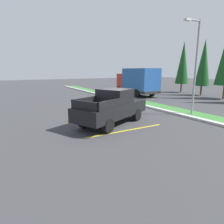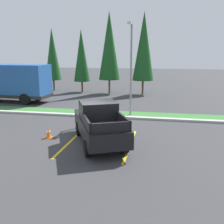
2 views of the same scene
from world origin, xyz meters
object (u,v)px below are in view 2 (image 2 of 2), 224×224
cypress_tree_leftmost (52,54)px  traffic_cone (48,133)px  pickup_truck_main (99,123)px  cypress_tree_right_inner (144,46)px  cypress_tree_center (109,46)px  street_light (131,63)px  cypress_tree_left_inner (81,56)px  cargo_truck_distant (14,82)px

cypress_tree_leftmost → traffic_cone: size_ratio=11.88×
pickup_truck_main → cypress_tree_right_inner: bearing=86.8°
traffic_cone → cypress_tree_center: bearing=89.5°
pickup_truck_main → cypress_tree_center: (-2.75, 16.01, 4.06)m
street_light → cypress_tree_right_inner: cypress_tree_right_inner is taller
cypress_tree_right_inner → cypress_tree_leftmost: bearing=174.6°
cypress_tree_left_inner → traffic_cone: (3.14, -16.27, -3.78)m
cypress_tree_left_inner → traffic_cone: cypress_tree_left_inner is taller
pickup_truck_main → cypress_tree_center: cypress_tree_center is taller
traffic_cone → cypress_tree_leftmost: bearing=112.0°
pickup_truck_main → cargo_truck_distant: bearing=137.1°
cypress_tree_left_inner → cypress_tree_center: size_ratio=0.80×
cypress_tree_leftmost → cypress_tree_left_inner: size_ratio=1.03×
cypress_tree_center → cargo_truck_distant: bearing=-139.1°
cypress_tree_leftmost → traffic_cone: bearing=-68.0°
cypress_tree_left_inner → traffic_cone: 16.99m
pickup_truck_main → cypress_tree_leftmost: 19.83m
street_light → cypress_tree_center: 10.68m
cargo_truck_distant → traffic_cone: bearing=-51.5°
pickup_truck_main → street_light: bearing=82.4°
street_light → cypress_tree_left_inner: (-6.82, 10.51, 0.31)m
cypress_tree_right_inner → traffic_cone: (-3.76, -15.76, -4.74)m
cypress_tree_leftmost → cypress_tree_left_inner: bearing=-7.8°
cypress_tree_right_inner → cargo_truck_distant: bearing=-149.6°
cypress_tree_leftmost → traffic_cone: (6.77, -16.77, -3.91)m
traffic_cone → cargo_truck_distant: bearing=128.5°
cypress_tree_center → traffic_cone: bearing=-90.5°
pickup_truck_main → traffic_cone: pickup_truck_main is taller
traffic_cone → cypress_tree_left_inner: bearing=100.9°
cypress_tree_leftmost → cypress_tree_left_inner: (3.63, -0.50, -0.12)m
cypress_tree_leftmost → cypress_tree_left_inner: cypress_tree_leftmost is taller
cypress_tree_left_inner → street_light: bearing=-57.0°
cypress_tree_right_inner → traffic_cone: bearing=-103.4°
cypress_tree_leftmost → street_light: bearing=-46.5°
pickup_truck_main → cargo_truck_distant: (-10.23, 9.52, 0.81)m
cypress_tree_leftmost → cypress_tree_right_inner: bearing=-5.4°
pickup_truck_main → cypress_tree_leftmost: (-9.65, 17.03, 3.16)m
street_light → cypress_tree_center: (-3.56, 9.99, 1.33)m
cargo_truck_distant → traffic_cone: 11.92m
street_light → cypress_tree_left_inner: bearing=123.0°
street_light → cypress_tree_leftmost: bearing=133.5°
street_light → traffic_cone: 7.67m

